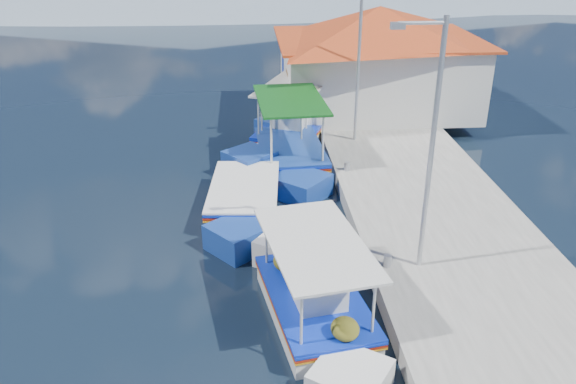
{
  "coord_description": "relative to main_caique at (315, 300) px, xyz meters",
  "views": [
    {
      "loc": [
        0.44,
        -10.1,
        8.36
      ],
      "look_at": [
        1.55,
        4.75,
        1.3
      ],
      "focal_mm": 36.59,
      "sensor_mm": 36.0,
      "label": 1
    }
  ],
  "objects": [
    {
      "name": "lamp_post_near",
      "position": [
        2.65,
        1.18,
        3.43
      ],
      "size": [
        1.21,
        0.14,
        6.0
      ],
      "color": "#A5A8AD",
      "rests_on": "quay"
    },
    {
      "name": "quay",
      "position": [
        4.04,
        5.18,
        -0.18
      ],
      "size": [
        5.0,
        44.0,
        0.5
      ],
      "primitive_type": "cube",
      "color": "#A5A19A",
      "rests_on": "ground"
    },
    {
      "name": "caique_far",
      "position": [
        0.47,
        11.47,
        0.06
      ],
      "size": [
        4.03,
        6.87,
        2.61
      ],
      "rotation": [
        0.0,
        0.0,
        0.4
      ],
      "color": "silver",
      "rests_on": "ground"
    },
    {
      "name": "caique_green_canopy",
      "position": [
        0.15,
        9.06,
        -0.01
      ],
      "size": [
        2.52,
        7.49,
        2.8
      ],
      "rotation": [
        0.0,
        0.0,
        -0.06
      ],
      "color": "navy",
      "rests_on": "ground"
    },
    {
      "name": "caique_blue_hull",
      "position": [
        -1.56,
        5.62,
        -0.09
      ],
      "size": [
        2.4,
        6.92,
        1.24
      ],
      "rotation": [
        0.0,
        0.0,
        0.08
      ],
      "color": "navy",
      "rests_on": "ground"
    },
    {
      "name": "main_caique",
      "position": [
        0.0,
        0.0,
        0.0
      ],
      "size": [
        2.72,
        6.62,
        2.21
      ],
      "rotation": [
        0.0,
        0.0,
        -0.18
      ],
      "color": "silver",
      "rests_on": "ground"
    },
    {
      "name": "lamp_post_far",
      "position": [
        2.65,
        10.18,
        3.43
      ],
      "size": [
        1.21,
        0.14,
        6.0
      ],
      "color": "#A5A8AD",
      "rests_on": "quay"
    },
    {
      "name": "ground",
      "position": [
        -1.86,
        -0.82,
        -0.43
      ],
      "size": [
        160.0,
        160.0,
        0.0
      ],
      "primitive_type": "plane",
      "color": "black",
      "rests_on": "ground"
    },
    {
      "name": "harbor_building",
      "position": [
        4.33,
        14.18,
        2.35
      ],
      "size": [
        10.49,
        10.49,
        4.4
      ],
      "color": "silver",
      "rests_on": "quay"
    },
    {
      "name": "bollards",
      "position": [
        1.94,
        4.43,
        0.22
      ],
      "size": [
        0.2,
        17.2,
        0.3
      ],
      "color": "#A5A8AD",
      "rests_on": "quay"
    }
  ]
}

